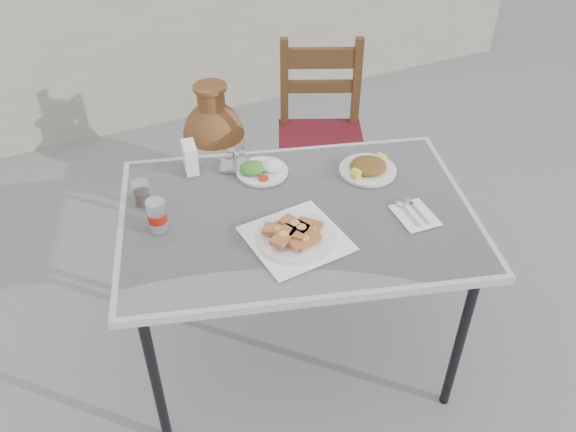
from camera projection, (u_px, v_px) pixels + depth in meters
name	position (u px, v px, depth m)	size (l,w,h in m)	color
ground	(310.00, 360.00, 2.80)	(80.00, 80.00, 0.00)	slate
cafe_table	(297.00, 223.00, 2.37)	(1.55, 1.26, 0.82)	black
pide_plate	(296.00, 232.00, 2.19)	(0.36, 0.36, 0.07)	white
salad_rice_plate	(262.00, 169.00, 2.52)	(0.22, 0.22, 0.05)	silver
salad_chopped_plate	(368.00, 167.00, 2.53)	(0.24, 0.24, 0.05)	silver
soda_can	(157.00, 216.00, 2.21)	(0.07, 0.07, 0.13)	silver
cola_glass	(142.00, 195.00, 2.34)	(0.07, 0.07, 0.10)	white
napkin_holder	(190.00, 157.00, 2.51)	(0.08, 0.11, 0.12)	white
condiment_caddy	(234.00, 162.00, 2.54)	(0.15, 0.14, 0.08)	silver
cutlery_napkin	(413.00, 213.00, 2.32)	(0.15, 0.20, 0.01)	white
chair	(321.00, 137.00, 3.30)	(0.60, 0.60, 1.03)	#3B2610
terracotta_urn	(214.00, 139.00, 3.70)	(0.38, 0.38, 0.67)	brown
back_wall	(149.00, 37.00, 4.18)	(6.00, 0.25, 1.20)	#ABA48E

